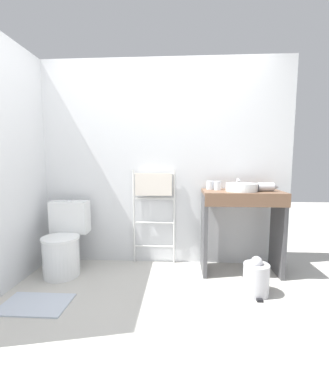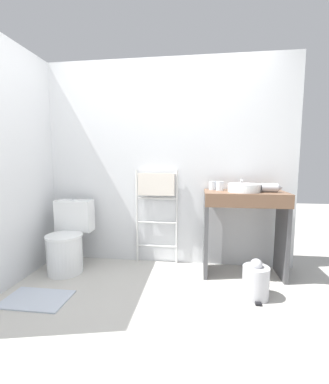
{
  "view_description": "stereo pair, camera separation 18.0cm",
  "coord_description": "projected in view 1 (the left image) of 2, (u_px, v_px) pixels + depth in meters",
  "views": [
    {
      "loc": [
        0.23,
        -1.69,
        1.22
      ],
      "look_at": [
        0.08,
        0.83,
        0.91
      ],
      "focal_mm": 24.0,
      "sensor_mm": 36.0,
      "label": 1
    },
    {
      "loc": [
        0.41,
        -1.67,
        1.22
      ],
      "look_at": [
        0.08,
        0.83,
        0.91
      ],
      "focal_mm": 24.0,
      "sensor_mm": 36.0,
      "label": 2
    }
  ],
  "objects": [
    {
      "name": "ground_plane",
      "position": [
        147.0,
        331.0,
        1.84
      ],
      "size": [
        12.0,
        12.0,
        0.0
      ],
      "primitive_type": "plane",
      "color": "#B2AFA8"
    },
    {
      "name": "vanity_counter",
      "position": [
        241.0,
        219.0,
        2.74
      ],
      "size": [
        0.83,
        0.45,
        0.9
      ],
      "color": "brown",
      "rests_on": "ground_plane"
    },
    {
      "name": "trash_bin",
      "position": [
        256.0,
        278.0,
        2.34
      ],
      "size": [
        0.23,
        0.27,
        0.36
      ],
      "color": "#B7B7BC",
      "rests_on": "ground_plane"
    },
    {
      "name": "wall_side",
      "position": [
        4.0,
        164.0,
        2.42
      ],
      "size": [
        0.12,
        1.93,
        2.36
      ],
      "primitive_type": "cube",
      "color": "silver",
      "rests_on": "ground_plane"
    },
    {
      "name": "faucet",
      "position": [
        238.0,
        182.0,
        2.85
      ],
      "size": [
        0.02,
        0.1,
        0.12
      ],
      "color": "silver",
      "rests_on": "vanity_counter"
    },
    {
      "name": "hair_dryer",
      "position": [
        266.0,
        187.0,
        2.68
      ],
      "size": [
        0.22,
        0.18,
        0.09
      ],
      "color": "#B7B7BC",
      "rests_on": "vanity_counter"
    },
    {
      "name": "toilet",
      "position": [
        64.0,
        243.0,
        2.77
      ],
      "size": [
        0.42,
        0.54,
        0.77
      ],
      "color": "white",
      "rests_on": "ground_plane"
    },
    {
      "name": "towel_radiator",
      "position": [
        154.0,
        195.0,
        2.97
      ],
      "size": [
        0.5,
        0.06,
        1.11
      ],
      "color": "silver",
      "rests_on": "ground_plane"
    },
    {
      "name": "cup_near_wall",
      "position": [
        210.0,
        185.0,
        2.84
      ],
      "size": [
        0.08,
        0.08,
        0.09
      ],
      "color": "silver",
      "rests_on": "vanity_counter"
    },
    {
      "name": "cup_near_edge",
      "position": [
        217.0,
        186.0,
        2.79
      ],
      "size": [
        0.08,
        0.08,
        0.1
      ],
      "color": "silver",
      "rests_on": "vanity_counter"
    },
    {
      "name": "sink_basin",
      "position": [
        242.0,
        187.0,
        2.68
      ],
      "size": [
        0.32,
        0.32,
        0.08
      ],
      "color": "white",
      "rests_on": "vanity_counter"
    },
    {
      "name": "wall_back",
      "position": [
        161.0,
        164.0,
        3.03
      ],
      "size": [
        2.98,
        0.12,
        2.36
      ],
      "primitive_type": "cube",
      "color": "silver",
      "rests_on": "ground_plane"
    },
    {
      "name": "bath_mat",
      "position": [
        36.0,
        304.0,
        2.17
      ],
      "size": [
        0.56,
        0.36,
        0.01
      ],
      "primitive_type": "cube",
      "color": "#B2BCCC",
      "rests_on": "ground_plane"
    }
  ]
}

